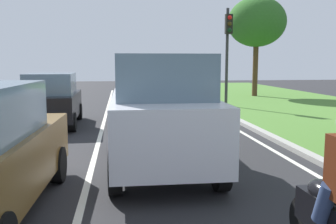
# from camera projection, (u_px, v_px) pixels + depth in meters

# --- Properties ---
(ground_plane) EXTENTS (60.00, 60.00, 0.00)m
(ground_plane) POSITION_uv_depth(u_px,v_px,m) (124.00, 125.00, 12.66)
(ground_plane) COLOR #262628
(lane_line_center) EXTENTS (0.12, 32.00, 0.01)m
(lane_line_center) POSITION_uv_depth(u_px,v_px,m) (103.00, 125.00, 12.57)
(lane_line_center) COLOR silver
(lane_line_center) RESTS_ON ground
(lane_line_right_edge) EXTENTS (0.12, 32.00, 0.01)m
(lane_line_right_edge) POSITION_uv_depth(u_px,v_px,m) (225.00, 123.00, 13.12)
(lane_line_right_edge) COLOR silver
(lane_line_right_edge) RESTS_ON ground
(curb_right) EXTENTS (0.24, 48.00, 0.12)m
(curb_right) POSITION_uv_depth(u_px,v_px,m) (239.00, 121.00, 13.18)
(curb_right) COLOR #9E9B93
(curb_right) RESTS_ON ground
(car_suv_ahead) EXTENTS (2.00, 4.52, 2.28)m
(car_suv_ahead) POSITION_uv_depth(u_px,v_px,m) (160.00, 111.00, 7.41)
(car_suv_ahead) COLOR silver
(car_suv_ahead) RESTS_ON ground
(car_hatchback_far) EXTENTS (1.82, 3.75, 1.78)m
(car_hatchback_far) POSITION_uv_depth(u_px,v_px,m) (52.00, 100.00, 12.38)
(car_hatchback_far) COLOR black
(car_hatchback_far) RESTS_ON ground
(traffic_light_near_right) EXTENTS (0.32, 0.50, 4.64)m
(traffic_light_near_right) POSITION_uv_depth(u_px,v_px,m) (228.00, 41.00, 17.20)
(traffic_light_near_right) COLOR #2D2D2D
(traffic_light_near_right) RESTS_ON ground
(tree_roadside_far) EXTENTS (3.53, 3.53, 6.08)m
(tree_roadside_far) POSITION_uv_depth(u_px,v_px,m) (257.00, 22.00, 22.43)
(tree_roadside_far) COLOR #4C331E
(tree_roadside_far) RESTS_ON ground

